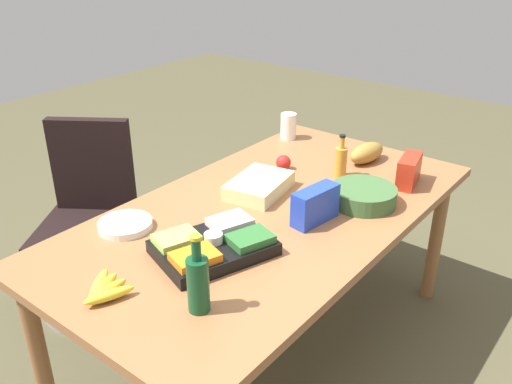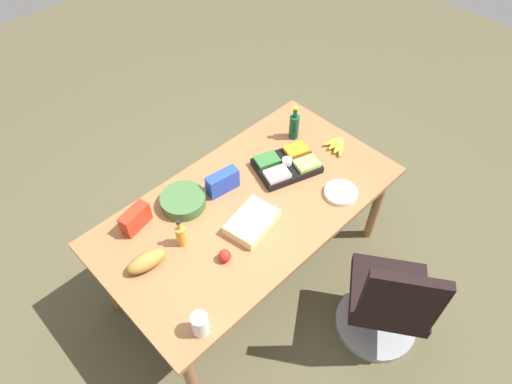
% 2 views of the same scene
% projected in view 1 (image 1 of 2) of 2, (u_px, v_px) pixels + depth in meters
% --- Properties ---
extents(ground_plane, '(10.00, 10.00, 0.00)m').
position_uv_depth(ground_plane, '(267.00, 348.00, 2.72)').
color(ground_plane, brown).
extents(conference_table, '(2.01, 1.08, 0.78)m').
position_uv_depth(conference_table, '(269.00, 225.00, 2.40)').
color(conference_table, '#976039').
rests_on(conference_table, ground).
extents(office_chair, '(0.67, 0.67, 1.01)m').
position_uv_depth(office_chair, '(91.00, 238.00, 2.91)').
color(office_chair, gray).
rests_on(office_chair, ground).
extents(veggie_tray, '(0.49, 0.42, 0.09)m').
position_uv_depth(veggie_tray, '(214.00, 245.00, 2.04)').
color(veggie_tray, black).
rests_on(veggie_tray, conference_table).
extents(salad_bowl, '(0.33, 0.33, 0.08)m').
position_uv_depth(salad_bowl, '(363.00, 196.00, 2.41)').
color(salad_bowl, '#3C6133').
rests_on(salad_bowl, conference_table).
extents(dressing_bottle, '(0.06, 0.06, 0.22)m').
position_uv_depth(dressing_bottle, '(341.00, 161.00, 2.66)').
color(dressing_bottle, orange).
rests_on(dressing_bottle, conference_table).
extents(wine_bottle, '(0.08, 0.08, 0.28)m').
position_uv_depth(wine_bottle, '(198.00, 282.00, 1.71)').
color(wine_bottle, '#124727').
rests_on(wine_bottle, conference_table).
extents(apple_red, '(0.09, 0.09, 0.08)m').
position_uv_depth(apple_red, '(283.00, 162.00, 2.75)').
color(apple_red, red).
rests_on(apple_red, conference_table).
extents(sheet_cake, '(0.35, 0.27, 0.07)m').
position_uv_depth(sheet_cake, '(259.00, 186.00, 2.51)').
color(sheet_cake, beige).
rests_on(sheet_cake, conference_table).
extents(mayo_jar, '(0.11, 0.11, 0.15)m').
position_uv_depth(mayo_jar, '(288.00, 126.00, 3.13)').
color(mayo_jar, white).
rests_on(mayo_jar, conference_table).
extents(bread_loaf, '(0.25, 0.14, 0.10)m').
position_uv_depth(bread_loaf, '(367.00, 153.00, 2.83)').
color(bread_loaf, olive).
rests_on(bread_loaf, conference_table).
extents(banana_bunch, '(0.18, 0.19, 0.04)m').
position_uv_depth(banana_bunch, '(104.00, 289.00, 1.81)').
color(banana_bunch, yellow).
rests_on(banana_bunch, conference_table).
extents(paper_plate_stack, '(0.24, 0.24, 0.03)m').
position_uv_depth(paper_plate_stack, '(125.00, 225.00, 2.22)').
color(paper_plate_stack, white).
rests_on(paper_plate_stack, conference_table).
extents(chip_bag_blue, '(0.23, 0.11, 0.15)m').
position_uv_depth(chip_bag_blue, '(315.00, 205.00, 2.25)').
color(chip_bag_blue, '#2240BB').
rests_on(chip_bag_blue, conference_table).
extents(chip_bag_red, '(0.21, 0.12, 0.14)m').
position_uv_depth(chip_bag_red, '(409.00, 171.00, 2.58)').
color(chip_bag_red, '#B52C19').
rests_on(chip_bag_red, conference_table).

